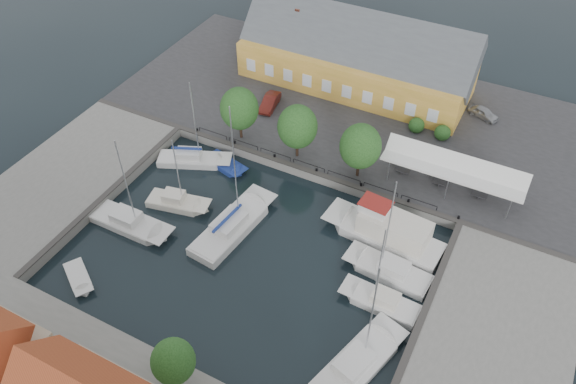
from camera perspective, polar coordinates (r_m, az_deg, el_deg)
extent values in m
plane|color=black|center=(53.23, -2.98, -5.14)|extent=(140.00, 140.00, 0.00)
cube|color=#2D2D30|center=(68.53, 6.61, 8.14)|extent=(56.00, 26.00, 1.00)
cube|color=slate|center=(63.07, -21.61, 1.22)|extent=(12.00, 24.00, 1.00)
cube|color=slate|center=(48.45, 19.84, -15.07)|extent=(12.00, 24.00, 1.00)
cube|color=#383533|center=(58.91, 1.92, 2.25)|extent=(56.00, 0.60, 0.12)
cube|color=#383533|center=(59.19, -17.86, -0.06)|extent=(0.60, 24.00, 0.12)
cube|color=#383533|center=(47.92, 13.36, -12.52)|extent=(0.60, 24.00, 0.12)
cylinder|color=black|center=(64.80, -9.22, 6.24)|extent=(0.24, 0.24, 0.40)
cylinder|color=black|center=(62.44, -5.43, 5.01)|extent=(0.24, 0.24, 0.40)
cylinder|color=black|center=(60.40, -1.37, 3.67)|extent=(0.24, 0.24, 0.40)
cylinder|color=black|center=(58.72, 2.93, 2.23)|extent=(0.24, 0.24, 0.40)
cylinder|color=black|center=(57.43, 7.45, 0.70)|extent=(0.24, 0.24, 0.40)
cylinder|color=black|center=(56.55, 12.13, -0.89)|extent=(0.24, 0.24, 0.40)
cylinder|color=black|center=(56.10, 16.94, -2.52)|extent=(0.24, 0.24, 0.40)
cube|color=gold|center=(71.54, 6.84, 12.42)|extent=(28.00, 10.00, 4.50)
cube|color=#474C51|center=(69.81, 7.09, 14.88)|extent=(28.56, 7.60, 7.60)
cube|color=gold|center=(79.97, 1.63, 15.87)|extent=(6.00, 6.00, 3.50)
cube|color=brown|center=(71.73, 1.02, 17.69)|extent=(0.60, 0.60, 1.20)
cube|color=white|center=(57.48, 16.53, 2.36)|extent=(14.00, 4.00, 0.25)
cylinder|color=silver|center=(57.78, 10.16, 2.17)|extent=(0.10, 0.10, 2.70)
cylinder|color=silver|center=(60.48, 11.32, 4.17)|extent=(0.10, 0.10, 2.70)
cylinder|color=silver|center=(56.99, 15.80, 0.29)|extent=(0.10, 0.10, 2.70)
cylinder|color=silver|center=(59.72, 16.72, 2.39)|extent=(0.10, 0.10, 2.70)
cylinder|color=silver|center=(56.83, 21.53, -1.63)|extent=(0.10, 0.10, 2.70)
cylinder|color=silver|center=(59.57, 22.19, 0.57)|extent=(0.10, 0.10, 2.70)
cylinder|color=black|center=(62.84, -4.81, 6.33)|extent=(0.30, 0.30, 2.10)
ellipsoid|color=#1A4117|center=(61.17, -4.97, 8.44)|extent=(4.20, 4.20, 4.83)
cylinder|color=black|center=(60.10, 0.93, 4.50)|extent=(0.30, 0.30, 2.10)
ellipsoid|color=#1A4117|center=(58.35, 0.97, 6.65)|extent=(4.20, 4.20, 4.83)
cylinder|color=black|center=(58.08, 7.12, 2.46)|extent=(0.30, 0.30, 2.10)
ellipsoid|color=#1A4117|center=(56.27, 7.37, 4.63)|extent=(4.20, 4.20, 4.83)
imported|color=#9D9FA4|center=(69.75, 19.25, 7.61)|extent=(3.91, 2.60, 1.24)
imported|color=#5E1B15|center=(67.57, -1.85, 9.11)|extent=(2.19, 4.46, 1.41)
cube|color=silver|center=(54.08, -6.05, -4.13)|extent=(4.09, 8.84, 1.50)
cube|color=silver|center=(54.05, -5.42, -2.87)|extent=(4.14, 10.52, 0.08)
cube|color=silver|center=(53.28, -6.00, -3.08)|extent=(2.53, 3.63, 0.90)
cylinder|color=silver|center=(50.01, -5.45, 2.61)|extent=(0.12, 0.12, 12.82)
cube|color=navy|center=(52.63, -6.21, -2.66)|extent=(0.67, 4.27, 0.22)
cube|color=silver|center=(53.94, 10.48, -5.03)|extent=(9.69, 4.36, 1.80)
cube|color=silver|center=(53.50, 9.47, -3.87)|extent=(11.56, 4.39, 0.08)
cube|color=silver|center=(52.48, 10.75, -3.58)|extent=(6.72, 3.57, 2.20)
cube|color=silver|center=(51.95, 8.85, -1.63)|extent=(2.75, 2.17, 1.20)
cube|color=maroon|center=(51.50, 8.92, -1.12)|extent=(3.00, 2.29, 0.10)
cube|color=silver|center=(51.47, 10.71, -8.33)|extent=(6.66, 3.27, 1.30)
cube|color=silver|center=(51.08, 9.98, -7.50)|extent=(7.93, 3.28, 0.08)
cube|color=silver|center=(50.61, 10.71, -7.46)|extent=(2.73, 2.07, 0.90)
cylinder|color=silver|center=(47.45, 10.18, -3.47)|extent=(0.12, 0.12, 10.07)
cube|color=silver|center=(49.34, 9.87, -11.39)|extent=(5.70, 2.58, 1.30)
cube|color=silver|center=(48.88, 9.20, -10.61)|extent=(6.82, 2.53, 0.08)
cube|color=silver|center=(48.43, 9.88, -10.54)|extent=(2.31, 1.68, 0.90)
cylinder|color=silver|center=(45.68, 9.30, -7.35)|extent=(0.12, 0.12, 8.41)
cube|color=silver|center=(45.74, 6.46, -17.67)|extent=(5.11, 8.20, 1.30)
cube|color=silver|center=(45.55, 7.33, -16.46)|extent=(5.43, 9.64, 0.08)
cube|color=silver|center=(44.82, 6.75, -16.80)|extent=(2.86, 3.53, 0.90)
cylinder|color=silver|center=(41.35, 8.50, -12.26)|extent=(0.12, 0.12, 10.69)
cube|color=silver|center=(62.37, -10.05, 3.03)|extent=(6.91, 4.75, 1.30)
cube|color=silver|center=(61.75, -9.39, 3.49)|extent=(8.06, 5.19, 0.08)
cube|color=silver|center=(61.60, -10.03, 3.84)|extent=(3.03, 2.50, 0.90)
cylinder|color=silver|center=(58.76, -9.44, 6.98)|extent=(0.12, 0.12, 9.49)
cube|color=navy|center=(61.17, -10.27, 4.38)|extent=(3.07, 1.50, 0.22)
cube|color=silver|center=(57.74, -11.49, -1.23)|extent=(5.55, 3.27, 1.30)
cube|color=silver|center=(57.02, -10.99, -0.86)|extent=(6.55, 3.40, 0.08)
cube|color=silver|center=(56.90, -11.53, -0.43)|extent=(2.35, 1.93, 0.90)
cylinder|color=silver|center=(54.29, -11.15, 1.97)|extent=(0.12, 0.12, 7.79)
cube|color=silver|center=(56.90, -16.04, -3.14)|extent=(6.86, 2.80, 1.30)
cube|color=silver|center=(55.95, -15.50, -2.95)|extent=(8.23, 2.69, 0.08)
cube|color=silver|center=(56.00, -16.13, -2.39)|extent=(2.75, 1.90, 0.90)
cylinder|color=silver|center=(52.24, -16.09, 0.67)|extent=(0.12, 0.12, 10.18)
cube|color=silver|center=(53.86, -20.52, -8.07)|extent=(3.84, 3.25, 0.90)
cube|color=silver|center=(53.20, -20.53, -8.07)|extent=(4.40, 3.57, 0.08)
cube|color=navy|center=(61.55, -6.61, 2.84)|extent=(4.52, 3.04, 0.80)
cube|color=navy|center=(60.97, -6.31, 2.95)|extent=(5.29, 3.16, 0.08)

